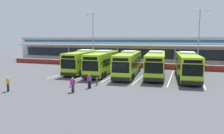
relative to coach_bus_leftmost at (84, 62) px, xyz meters
The scene contains 20 objects.
ground_plane 10.77m from the coach_bus_leftmost, 39.43° to the right, with size 200.00×200.00×0.00m, color #4C4C51.
terminal_building 21.80m from the coach_bus_leftmost, 67.86° to the left, with size 70.00×13.00×6.00m.
red_barrier_wall 11.36m from the coach_bus_leftmost, 43.40° to the left, with size 60.00×0.40×1.10m.
coach_bus_leftmost is the anchor object (origin of this frame).
coach_bus_left_centre 3.97m from the coach_bus_leftmost, 12.79° to the right, with size 3.81×12.33×3.78m.
coach_bus_centre 8.22m from the coach_bus_leftmost, ahead, with size 3.81×12.33×3.78m.
coach_bus_right_centre 12.19m from the coach_bus_leftmost, ahead, with size 3.81×12.33×3.78m.
coach_bus_rightmost 16.70m from the coach_bus_leftmost, ahead, with size 3.81×12.33×3.78m.
bay_stripe_far_west 3.00m from the coach_bus_leftmost, 162.06° to the right, with size 0.14×13.00×0.01m, color silver.
bay_stripe_west 2.71m from the coach_bus_leftmost, 21.36° to the right, with size 0.14×13.00×0.01m, color silver.
bay_stripe_mid_west 6.40m from the coach_bus_leftmost, ahead, with size 0.14×13.00×0.01m, color silver.
bay_stripe_centre 10.48m from the coach_bus_leftmost, ahead, with size 0.14×13.00×0.01m, color silver.
bay_stripe_mid_east 14.63m from the coach_bus_leftmost, ahead, with size 0.14×13.00×0.01m, color silver.
bay_stripe_east 18.80m from the coach_bus_leftmost, ahead, with size 0.14×13.00×0.01m, color silver.
pedestrian_with_handbag 14.03m from the coach_bus_leftmost, 68.15° to the right, with size 0.65×0.42×1.62m.
pedestrian_in_dark_coat 15.04m from the coach_bus_leftmost, 96.21° to the right, with size 0.54×0.36×1.62m.
pedestrian_child 10.98m from the coach_bus_leftmost, 54.99° to the right, with size 0.30×0.26×1.00m.
pedestrian_near_bin 12.34m from the coach_bus_leftmost, 60.39° to the right, with size 0.43×0.46×1.62m.
lamp_post_west 10.72m from the coach_bus_leftmost, 104.60° to the left, with size 3.24×0.28×11.00m.
lamp_post_centre 21.82m from the coach_bus_leftmost, 29.23° to the left, with size 3.24×0.28×11.00m.
Camera 1 is at (8.11, -25.48, 5.66)m, focal length 33.71 mm.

